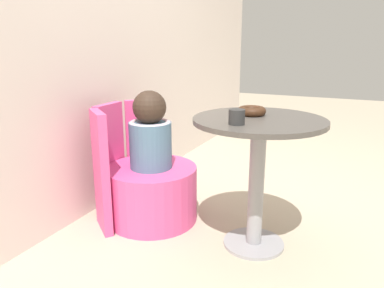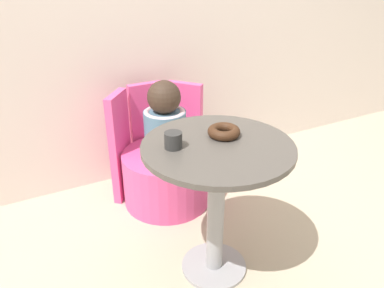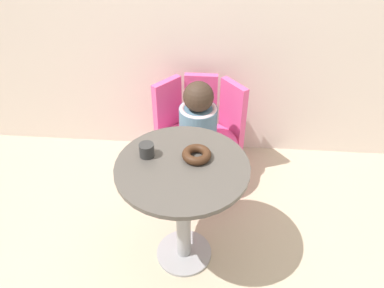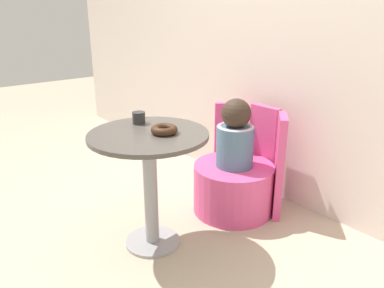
{
  "view_description": "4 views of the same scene",
  "coord_description": "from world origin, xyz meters",
  "views": [
    {
      "loc": [
        -1.92,
        -0.48,
        1.1
      ],
      "look_at": [
        -0.08,
        0.38,
        0.54
      ],
      "focal_mm": 35.0,
      "sensor_mm": 36.0,
      "label": 1
    },
    {
      "loc": [
        -0.86,
        -1.25,
        1.45
      ],
      "look_at": [
        -0.05,
        0.32,
        0.57
      ],
      "focal_mm": 35.0,
      "sensor_mm": 36.0,
      "label": 2
    },
    {
      "loc": [
        0.08,
        -1.41,
        1.94
      ],
      "look_at": [
        -0.06,
        0.38,
        0.56
      ],
      "focal_mm": 35.0,
      "sensor_mm": 36.0,
      "label": 3
    },
    {
      "loc": [
        1.59,
        -1.1,
        1.37
      ],
      "look_at": [
        -0.05,
        0.29,
        0.59
      ],
      "focal_mm": 35.0,
      "sensor_mm": 36.0,
      "label": 4
    }
  ],
  "objects": [
    {
      "name": "tub_chair",
      "position": [
        -0.05,
        0.67,
        0.17
      ],
      "size": [
        0.56,
        0.56,
        0.35
      ],
      "color": "#E54C8C",
      "rests_on": "ground_plane"
    },
    {
      "name": "round_table",
      "position": [
        -0.08,
        -0.0,
        0.54
      ],
      "size": [
        0.68,
        0.68,
        0.72
      ],
      "color": "#99999E",
      "rests_on": "ground_plane"
    },
    {
      "name": "child_figure",
      "position": [
        -0.05,
        0.67,
        0.56
      ],
      "size": [
        0.26,
        0.26,
        0.47
      ],
      "color": "slate",
      "rests_on": "tub_chair"
    },
    {
      "name": "booth_backrest",
      "position": [
        -0.05,
        0.91,
        0.36
      ],
      "size": [
        0.66,
        0.24,
        0.72
      ],
      "color": "#E54C8C",
      "rests_on": "ground_plane"
    },
    {
      "name": "back_wall",
      "position": [
        0.0,
        1.13,
        1.2
      ],
      "size": [
        6.0,
        0.06,
        2.4
      ],
      "color": "silver",
      "rests_on": "ground_plane"
    },
    {
      "name": "donut",
      "position": [
        -0.02,
        0.06,
        0.74
      ],
      "size": [
        0.15,
        0.15,
        0.04
      ],
      "color": "#3D2314",
      "rests_on": "round_table"
    },
    {
      "name": "cup",
      "position": [
        -0.27,
        0.06,
        0.75
      ],
      "size": [
        0.08,
        0.08,
        0.07
      ],
      "color": "#2D2D2D",
      "rests_on": "round_table"
    },
    {
      "name": "ground_plane",
      "position": [
        0.0,
        0.0,
        0.0
      ],
      "size": [
        12.0,
        12.0,
        0.0
      ],
      "primitive_type": "plane",
      "color": "#B7A88E"
    }
  ]
}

